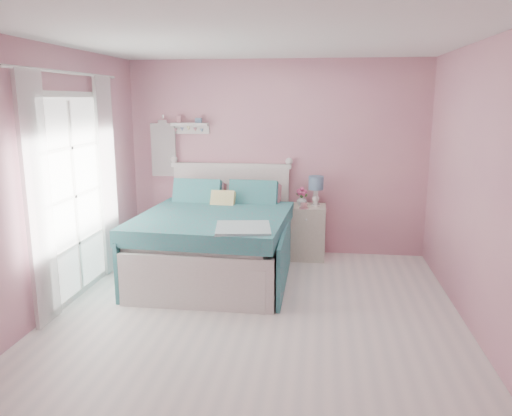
% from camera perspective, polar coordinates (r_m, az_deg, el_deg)
% --- Properties ---
extents(floor, '(4.50, 4.50, 0.00)m').
position_cam_1_polar(floor, '(4.95, -0.18, -12.51)').
color(floor, white).
rests_on(floor, ground).
extents(room_shell, '(4.50, 4.50, 4.50)m').
position_cam_1_polar(room_shell, '(4.52, -0.19, 6.02)').
color(room_shell, '#C17B94').
rests_on(room_shell, floor).
extents(bed, '(1.76, 2.16, 1.23)m').
position_cam_1_polar(bed, '(6.01, -4.53, -3.85)').
color(bed, silver).
rests_on(bed, floor).
extents(nightstand, '(0.49, 0.48, 0.71)m').
position_cam_1_polar(nightstand, '(6.67, 5.78, -2.72)').
color(nightstand, beige).
rests_on(nightstand, floor).
extents(table_lamp, '(0.20, 0.20, 0.39)m').
position_cam_1_polar(table_lamp, '(6.58, 6.87, 2.62)').
color(table_lamp, white).
rests_on(table_lamp, nightstand).
extents(vase, '(0.17, 0.17, 0.14)m').
position_cam_1_polar(vase, '(6.60, 5.24, 0.91)').
color(vase, silver).
rests_on(vase, nightstand).
extents(teacup, '(0.11, 0.11, 0.07)m').
position_cam_1_polar(teacup, '(6.41, 5.49, 0.25)').
color(teacup, '#D18C93').
rests_on(teacup, nightstand).
extents(roses, '(0.14, 0.11, 0.12)m').
position_cam_1_polar(roses, '(6.58, 5.24, 1.85)').
color(roses, '#C9447A').
rests_on(roses, vase).
extents(wall_shelf, '(0.50, 0.15, 0.25)m').
position_cam_1_polar(wall_shelf, '(6.88, -7.54, 9.33)').
color(wall_shelf, silver).
rests_on(wall_shelf, room_shell).
extents(hanging_dress, '(0.34, 0.03, 0.72)m').
position_cam_1_polar(hanging_dress, '(7.01, -10.52, 6.54)').
color(hanging_dress, white).
rests_on(hanging_dress, room_shell).
extents(french_door, '(0.04, 1.32, 2.16)m').
position_cam_1_polar(french_door, '(5.58, -20.09, 1.18)').
color(french_door, silver).
rests_on(french_door, floor).
extents(curtain_near, '(0.04, 0.40, 2.32)m').
position_cam_1_polar(curtain_near, '(4.90, -23.61, 0.70)').
color(curtain_near, white).
rests_on(curtain_near, floor).
extents(curtain_far, '(0.04, 0.40, 2.32)m').
position_cam_1_polar(curtain_far, '(6.20, -16.62, 3.46)').
color(curtain_far, white).
rests_on(curtain_far, floor).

